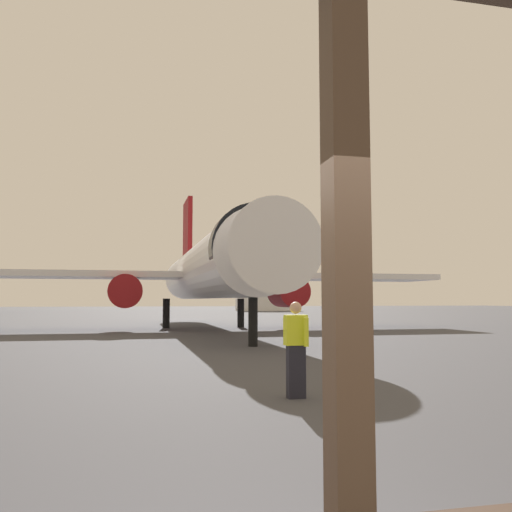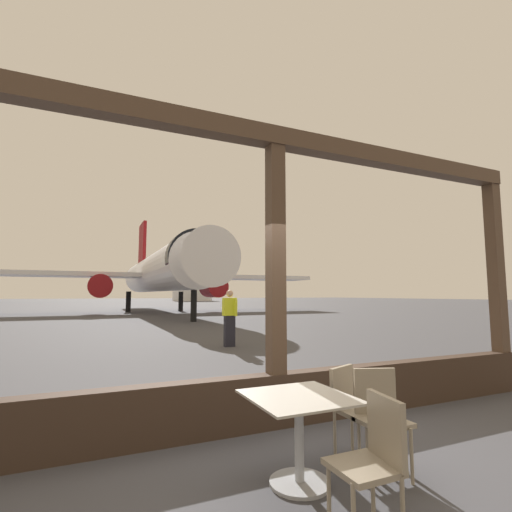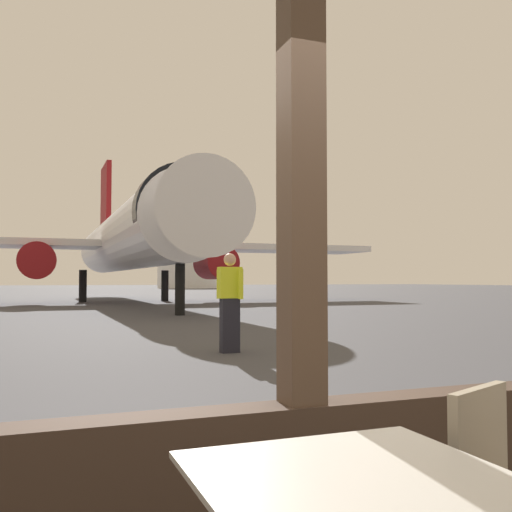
% 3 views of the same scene
% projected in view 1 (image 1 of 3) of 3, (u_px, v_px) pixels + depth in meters
% --- Properties ---
extents(ground_plane, '(220.00, 220.00, 0.00)m').
position_uv_depth(ground_plane, '(145.00, 323.00, 41.44)').
color(ground_plane, '#424247').
extents(window_frame, '(8.83, 0.24, 3.79)m').
position_uv_depth(window_frame, '(348.00, 385.00, 2.72)').
color(window_frame, '#38281E').
rests_on(window_frame, ground).
extents(airplane, '(30.12, 30.98, 10.27)m').
position_uv_depth(airplane, '(210.00, 271.00, 32.24)').
color(airplane, silver).
rests_on(airplane, ground).
extents(ground_crew_worker, '(0.40, 0.49, 1.74)m').
position_uv_depth(ground_crew_worker, '(296.00, 348.00, 9.74)').
color(ground_crew_worker, black).
rests_on(ground_crew_worker, ground).
extents(fuel_storage_tank, '(9.65, 9.65, 5.82)m').
position_uv_depth(fuel_storage_tank, '(263.00, 293.00, 91.93)').
color(fuel_storage_tank, white).
rests_on(fuel_storage_tank, ground).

